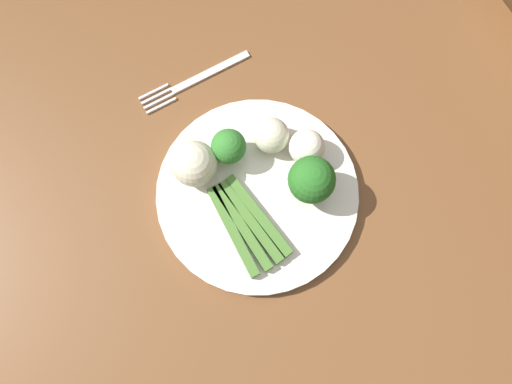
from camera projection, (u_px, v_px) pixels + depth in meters
ground_plane at (264, 281)px, 1.38m from camera, size 6.00×6.00×0.02m
dining_table at (270, 235)px, 0.76m from camera, size 1.45×0.91×0.72m
plate at (256, 195)px, 0.68m from camera, size 0.26×0.26×0.01m
asparagus_bundle at (246, 224)px, 0.65m from camera, size 0.13×0.06×0.01m
broccoli_outer_edge at (229, 147)px, 0.65m from camera, size 0.04×0.04×0.05m
broccoli_back_right at (312, 180)px, 0.63m from camera, size 0.06×0.06×0.07m
cauliflower_right at (271, 135)px, 0.67m from camera, size 0.05×0.05×0.05m
cauliflower_back at (194, 164)px, 0.65m from camera, size 0.06×0.06×0.06m
cauliflower_edge at (307, 147)px, 0.66m from camera, size 0.05×0.05×0.05m
fork at (194, 80)px, 0.73m from camera, size 0.03×0.17×0.00m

